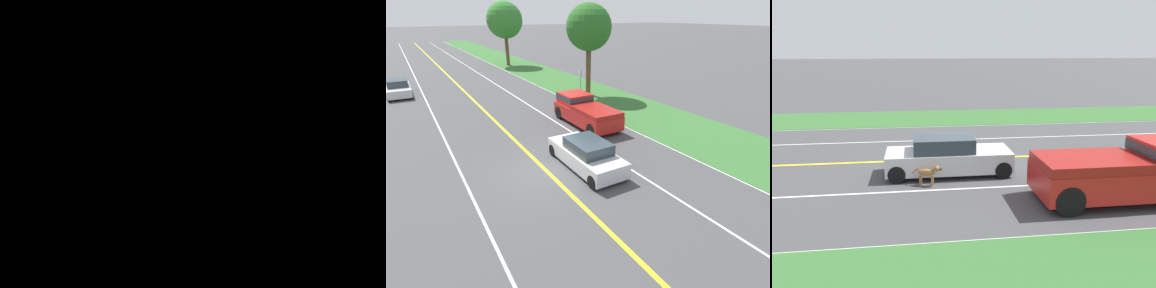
# 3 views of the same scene
# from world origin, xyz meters

# --- Properties ---
(ground_plane) EXTENTS (400.00, 400.00, 0.00)m
(ground_plane) POSITION_xyz_m (0.00, 0.00, 0.00)
(ground_plane) COLOR #424244
(centre_divider_line) EXTENTS (0.18, 160.00, 0.01)m
(centre_divider_line) POSITION_xyz_m (0.00, 0.00, 0.00)
(centre_divider_line) COLOR yellow
(centre_divider_line) RESTS_ON ground
(lane_edge_line_right) EXTENTS (0.14, 160.00, 0.01)m
(lane_edge_line_right) POSITION_xyz_m (7.00, 0.00, 0.00)
(lane_edge_line_right) COLOR white
(lane_edge_line_right) RESTS_ON ground
(lane_edge_line_left) EXTENTS (0.14, 160.00, 0.01)m
(lane_edge_line_left) POSITION_xyz_m (-7.00, 0.00, 0.00)
(lane_edge_line_left) COLOR white
(lane_edge_line_left) RESTS_ON ground
(lane_dash_same_dir) EXTENTS (0.10, 160.00, 0.01)m
(lane_dash_same_dir) POSITION_xyz_m (3.50, 0.00, 0.00)
(lane_dash_same_dir) COLOR white
(lane_dash_same_dir) RESTS_ON ground
(lane_dash_oncoming) EXTENTS (0.10, 160.00, 0.01)m
(lane_dash_oncoming) POSITION_xyz_m (-3.50, 0.00, 0.00)
(lane_dash_oncoming) COLOR white
(lane_dash_oncoming) RESTS_ON ground
(grass_verge_left) EXTENTS (6.00, 160.00, 0.03)m
(grass_verge_left) POSITION_xyz_m (-10.00, 0.00, 0.01)
(grass_verge_left) COLOR #33662D
(grass_verge_left) RESTS_ON ground
(ego_car) EXTENTS (1.82, 4.52, 1.40)m
(ego_car) POSITION_xyz_m (1.84, -0.55, 0.65)
(ego_car) COLOR silver
(ego_car) RESTS_ON ground
(dog) EXTENTS (0.41, 1.01, 0.73)m
(dog) POSITION_xyz_m (3.02, -1.29, 0.45)
(dog) COLOR olive
(dog) RESTS_ON ground
(pickup_truck) EXTENTS (2.11, 5.32, 1.80)m
(pickup_truck) POSITION_xyz_m (5.01, 4.72, 0.93)
(pickup_truck) COLOR red
(pickup_truck) RESTS_ON ground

